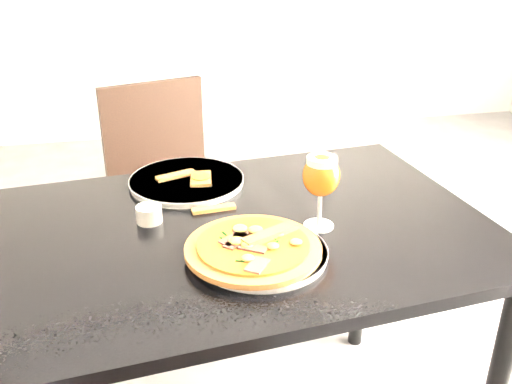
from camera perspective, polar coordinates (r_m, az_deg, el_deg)
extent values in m
cube|color=black|center=(1.36, -1.86, -4.02)|extent=(1.27, 0.92, 0.03)
cylinder|color=black|center=(1.83, -21.71, -11.60)|extent=(0.05, 0.05, 0.72)
cylinder|color=black|center=(2.01, 10.58, -6.50)|extent=(0.05, 0.05, 0.72)
cube|color=black|center=(2.13, -8.05, -2.04)|extent=(0.50, 0.50, 0.04)
cylinder|color=black|center=(2.07, -10.38, -10.52)|extent=(0.03, 0.03, 0.42)
cylinder|color=black|center=(2.16, -1.99, -8.28)|extent=(0.03, 0.03, 0.42)
cylinder|color=black|center=(2.34, -12.97, -6.22)|extent=(0.03, 0.03, 0.42)
cylinder|color=black|center=(2.42, -5.45, -4.44)|extent=(0.03, 0.03, 0.42)
cube|color=black|center=(2.19, -10.14, 5.59)|extent=(0.38, 0.13, 0.41)
cylinder|color=white|center=(1.24, 0.49, -6.08)|extent=(0.36, 0.36, 0.02)
cylinder|color=brown|center=(1.23, -0.29, -5.67)|extent=(0.29, 0.29, 0.01)
cylinder|color=red|center=(1.22, -0.29, -5.29)|extent=(0.24, 0.24, 0.01)
cube|color=#522C23|center=(1.22, 1.16, -4.92)|extent=(0.06, 0.03, 0.00)
cube|color=#522C23|center=(1.26, -0.03, -3.88)|extent=(0.05, 0.07, 0.00)
cube|color=#522C23|center=(1.25, -3.39, -4.37)|extent=(0.07, 0.06, 0.00)
cube|color=#522C23|center=(1.20, -1.32, -5.64)|extent=(0.07, 0.06, 0.00)
cube|color=#522C23|center=(1.18, 0.98, -6.19)|extent=(0.05, 0.07, 0.00)
ellipsoid|color=#E7CE4B|center=(1.23, 0.46, -4.65)|extent=(0.03, 0.03, 0.01)
ellipsoid|color=#E7CE4B|center=(1.28, -0.03, -3.32)|extent=(0.03, 0.03, 0.01)
ellipsoid|color=#E7CE4B|center=(1.23, -0.93, -4.59)|extent=(0.03, 0.03, 0.01)
ellipsoid|color=#E7CE4B|center=(1.22, -3.75, -4.83)|extent=(0.03, 0.03, 0.01)
ellipsoid|color=#E7CE4B|center=(1.21, -1.06, -5.29)|extent=(0.03, 0.03, 0.01)
ellipsoid|color=#E7CE4B|center=(1.15, -0.59, -6.80)|extent=(0.03, 0.03, 0.01)
ellipsoid|color=#E7CE4B|center=(1.20, 0.36, -5.35)|extent=(0.03, 0.03, 0.01)
ellipsoid|color=#E7CE4B|center=(1.21, 3.19, -5.09)|extent=(0.03, 0.03, 0.01)
cube|color=#0C4410|center=(1.23, -0.17, -4.75)|extent=(0.01, 0.02, 0.00)
cube|color=#0C4410|center=(1.26, -1.05, -4.10)|extent=(0.01, 0.02, 0.00)
cube|color=#0C4410|center=(1.26, -3.06, -3.97)|extent=(0.01, 0.02, 0.00)
cube|color=#0C4410|center=(1.22, -1.76, -5.00)|extent=(0.02, 0.01, 0.00)
cube|color=#0C4410|center=(1.20, -3.13, -5.65)|extent=(0.02, 0.01, 0.00)
cube|color=#0C4410|center=(1.21, -0.77, -5.41)|extent=(0.02, 0.01, 0.00)
cube|color=#0C4410|center=(1.18, -0.68, -6.27)|extent=(0.01, 0.02, 0.00)
cube|color=#0C4410|center=(1.16, 1.09, -6.97)|extent=(0.01, 0.02, 0.00)
cube|color=#0C4410|center=(1.20, 0.87, -5.60)|extent=(0.01, 0.02, 0.00)
cube|color=#0C4410|center=(1.21, 2.67, -5.36)|extent=(0.02, 0.01, 0.00)
cube|color=#0C4410|center=(1.22, 0.40, -4.99)|extent=(0.02, 0.01, 0.00)
cube|color=#0C4410|center=(1.25, 1.09, -4.27)|extent=(0.02, 0.01, 0.00)
cube|color=brown|center=(1.25, 1.21, -4.12)|extent=(0.14, 0.09, 0.01)
cylinder|color=white|center=(1.59, -6.95, 1.10)|extent=(0.40, 0.40, 0.02)
cube|color=brown|center=(1.59, -8.01, 1.66)|extent=(0.11, 0.06, 0.01)
cube|color=brown|center=(1.56, -5.54, 1.33)|extent=(0.07, 0.10, 0.01)
cylinder|color=red|center=(1.56, -5.55, 1.55)|extent=(0.05, 0.05, 0.00)
cube|color=brown|center=(1.43, -4.26, -1.67)|extent=(0.11, 0.03, 0.01)
cylinder|color=silver|center=(1.39, -10.64, -2.19)|extent=(0.06, 0.06, 0.04)
cylinder|color=gold|center=(1.39, -10.69, -1.66)|extent=(0.05, 0.05, 0.01)
cylinder|color=silver|center=(1.36, 6.28, -3.35)|extent=(0.07, 0.07, 0.01)
cylinder|color=silver|center=(1.34, 6.37, -1.80)|extent=(0.01, 0.01, 0.08)
ellipsoid|color=#95420E|center=(1.31, 6.55, 1.65)|extent=(0.09, 0.09, 0.10)
cylinder|color=silver|center=(1.29, 6.63, 3.16)|extent=(0.07, 0.07, 0.02)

